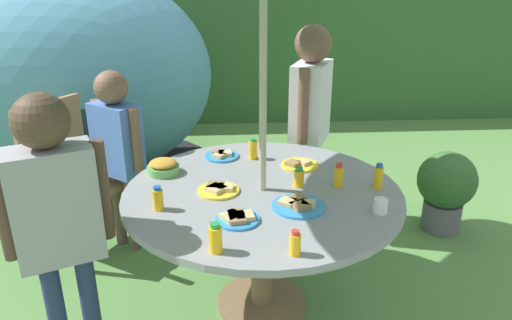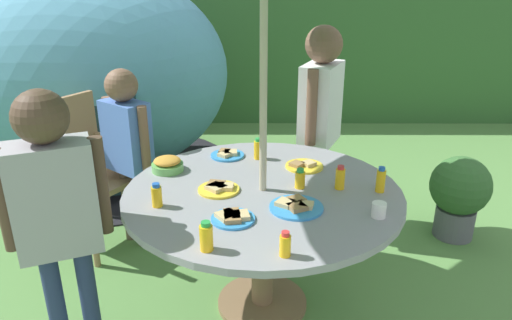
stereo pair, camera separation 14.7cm
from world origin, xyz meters
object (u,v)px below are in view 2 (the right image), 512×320
object	(u,v)px
child_in_grey_shirt	(55,199)
plate_mid_left	(233,217)
child_in_white_shirt	(321,104)
snack_bowl	(167,164)
cup_near	(379,210)
plate_near_right	(219,188)
potted_plant	(459,193)
juice_bottle_front_edge	(157,196)
dome_tent	(102,77)
juice_bottle_back_edge	(381,180)
juice_bottle_mid_right	(300,179)
garden_table	(263,210)
child_in_blue_shirt	(127,137)
plate_near_left	(227,154)
juice_bottle_spot_a	(340,178)
wooden_chair	(82,164)
plate_far_right	(296,206)
juice_bottle_spot_b	(285,245)
juice_bottle_center_front	(206,237)
plate_far_left	(304,166)
juice_bottle_center_back	(258,149)

from	to	relation	value
child_in_grey_shirt	plate_mid_left	xyz separation A→B (m)	(0.74, 0.05, -0.11)
child_in_white_shirt	snack_bowl	bearing A→B (deg)	-30.64
cup_near	plate_near_right	bearing A→B (deg)	159.92
potted_plant	child_in_white_shirt	world-z (taller)	child_in_white_shirt
child_in_grey_shirt	juice_bottle_front_edge	world-z (taller)	child_in_grey_shirt
dome_tent	plate_mid_left	distance (m)	2.53
dome_tent	juice_bottle_back_edge	xyz separation A→B (m)	(1.94, -1.92, -0.10)
plate_near_right	juice_bottle_mid_right	world-z (taller)	juice_bottle_mid_right
garden_table	juice_bottle_mid_right	bearing A→B (deg)	7.24
dome_tent	child_in_blue_shirt	xyz separation A→B (m)	(0.52, -1.24, -0.11)
child_in_grey_shirt	plate_near_right	xyz separation A→B (m)	(0.66, 0.35, -0.11)
plate_mid_left	plate_near_left	distance (m)	0.77
plate_mid_left	dome_tent	bearing A→B (deg)	119.06
child_in_white_shirt	cup_near	distance (m)	1.19
cup_near	juice_bottle_spot_a	bearing A→B (deg)	113.42
cup_near	juice_bottle_mid_right	bearing A→B (deg)	137.09
dome_tent	child_in_white_shirt	distance (m)	2.02
wooden_chair	juice_bottle_spot_a	xyz separation A→B (m)	(1.56, -0.71, 0.22)
plate_near_left	juice_bottle_back_edge	bearing A→B (deg)	-31.05
garden_table	child_in_grey_shirt	size ratio (longest dim) A/B	1.07
cup_near	garden_table	bearing A→B (deg)	151.41
potted_plant	snack_bowl	distance (m)	1.96
potted_plant	plate_far_right	distance (m)	1.56
plate_near_right	juice_bottle_spot_b	distance (m)	0.65
juice_bottle_center_front	juice_bottle_spot_b	distance (m)	0.31
plate_near_right	juice_bottle_back_edge	distance (m)	0.80
plate_near_left	juice_bottle_front_edge	bearing A→B (deg)	-114.28
juice_bottle_spot_a	juice_bottle_spot_b	size ratio (longest dim) A/B	1.18
dome_tent	potted_plant	bearing A→B (deg)	-34.89
wooden_chair	plate_far_right	bearing A→B (deg)	-93.27
juice_bottle_mid_right	cup_near	xyz separation A→B (m)	(0.33, -0.30, -0.01)
plate_far_left	juice_bottle_center_front	size ratio (longest dim) A/B	1.69
plate_mid_left	juice_bottle_front_edge	world-z (taller)	juice_bottle_front_edge
wooden_chair	juice_bottle_back_edge	xyz separation A→B (m)	(1.76, -0.74, 0.23)
plate_near_left	juice_bottle_mid_right	bearing A→B (deg)	-47.65
wooden_chair	plate_far_right	world-z (taller)	wooden_chair
plate_far_right	garden_table	bearing A→B (deg)	126.99
juice_bottle_center_front	cup_near	world-z (taller)	juice_bottle_center_front
dome_tent	plate_near_left	bearing A→B (deg)	-63.01
garden_table	plate_far_left	distance (m)	0.39
potted_plant	juice_bottle_center_back	bearing A→B (deg)	-166.42
child_in_grey_shirt	juice_bottle_spot_a	xyz separation A→B (m)	(1.26, 0.38, -0.07)
plate_far_left	juice_bottle_center_back	xyz separation A→B (m)	(-0.25, 0.13, 0.05)
dome_tent	plate_far_right	size ratio (longest dim) A/B	10.42
juice_bottle_spot_b	snack_bowl	bearing A→B (deg)	125.85
wooden_chair	plate_near_right	bearing A→B (deg)	-95.93
snack_bowl	plate_far_left	size ratio (longest dim) A/B	0.82
juice_bottle_spot_b	plate_mid_left	bearing A→B (deg)	127.61
dome_tent	child_in_blue_shirt	size ratio (longest dim) A/B	2.20
juice_bottle_back_edge	juice_bottle_spot_b	size ratio (longest dim) A/B	1.25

